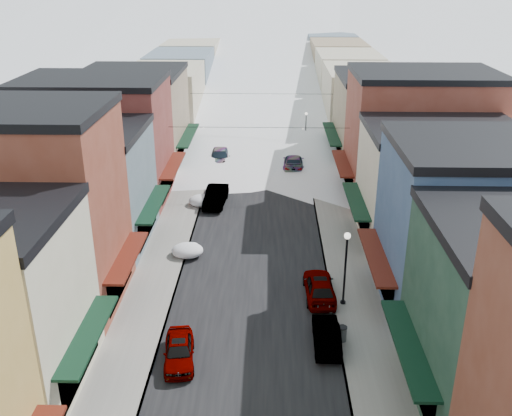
# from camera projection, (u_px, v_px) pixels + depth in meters

# --- Properties ---
(road) EXTENTS (10.00, 160.00, 0.01)m
(road) POSITION_uv_depth(u_px,v_px,m) (262.00, 135.00, 72.22)
(road) COLOR black
(road) RESTS_ON ground
(sidewalk_left) EXTENTS (3.20, 160.00, 0.15)m
(sidewalk_left) POSITION_uv_depth(u_px,v_px,m) (210.00, 134.00, 72.35)
(sidewalk_left) COLOR gray
(sidewalk_left) RESTS_ON ground
(sidewalk_right) EXTENTS (3.20, 160.00, 0.15)m
(sidewalk_right) POSITION_uv_depth(u_px,v_px,m) (314.00, 134.00, 72.03)
(sidewalk_right) COLOR gray
(sidewalk_right) RESTS_ON ground
(curb_left) EXTENTS (0.10, 160.00, 0.15)m
(curb_left) POSITION_uv_depth(u_px,v_px,m) (222.00, 134.00, 72.31)
(curb_left) COLOR slate
(curb_left) RESTS_ON ground
(curb_right) EXTENTS (0.10, 160.00, 0.15)m
(curb_right) POSITION_uv_depth(u_px,v_px,m) (302.00, 134.00, 72.07)
(curb_right) COLOR slate
(curb_right) RESTS_ON ground
(bldg_l_brick_near) EXTENTS (12.30, 8.20, 12.50)m
(bldg_l_brick_near) POSITION_uv_depth(u_px,v_px,m) (21.00, 210.00, 33.73)
(bldg_l_brick_near) COLOR brown
(bldg_l_brick_near) RESTS_ON ground
(bldg_l_grayblue) EXTENTS (11.30, 9.20, 9.00)m
(bldg_l_grayblue) POSITION_uv_depth(u_px,v_px,m) (78.00, 187.00, 42.23)
(bldg_l_grayblue) COLOR slate
(bldg_l_grayblue) RESTS_ON ground
(bldg_l_brick_far) EXTENTS (13.30, 9.20, 11.00)m
(bldg_l_brick_far) POSITION_uv_depth(u_px,v_px,m) (97.00, 140.00, 50.16)
(bldg_l_brick_far) COLOR maroon
(bldg_l_brick_far) RESTS_ON ground
(bldg_l_tan) EXTENTS (11.30, 11.20, 10.00)m
(bldg_l_tan) POSITION_uv_depth(u_px,v_px,m) (134.00, 118.00, 59.54)
(bldg_l_tan) COLOR #8E775D
(bldg_l_tan) RESTS_ON ground
(bldg_r_blue) EXTENTS (11.30, 9.20, 10.50)m
(bldg_r_blue) POSITION_uv_depth(u_px,v_px,m) (473.00, 226.00, 33.94)
(bldg_r_blue) COLOR #354F78
(bldg_r_blue) RESTS_ON ground
(bldg_r_cream) EXTENTS (12.30, 9.20, 9.00)m
(bldg_r_cream) POSITION_uv_depth(u_px,v_px,m) (439.00, 185.00, 42.51)
(bldg_r_cream) COLOR beige
(bldg_r_cream) RESTS_ON ground
(bldg_r_brick_far) EXTENTS (13.30, 9.20, 11.50)m
(bldg_r_brick_far) POSITION_uv_depth(u_px,v_px,m) (419.00, 136.00, 50.30)
(bldg_r_brick_far) COLOR brown
(bldg_r_brick_far) RESTS_ON ground
(bldg_r_tan) EXTENTS (11.30, 11.20, 9.50)m
(bldg_r_tan) POSITION_uv_depth(u_px,v_px,m) (386.00, 120.00, 59.93)
(bldg_r_tan) COLOR #8B795B
(bldg_r_tan) RESTS_ON ground
(distant_blocks) EXTENTS (34.00, 55.00, 8.00)m
(distant_blocks) POSITION_uv_depth(u_px,v_px,m) (264.00, 72.00, 91.86)
(distant_blocks) COLOR gray
(distant_blocks) RESTS_ON ground
(overhead_cables) EXTENTS (16.40, 15.04, 0.04)m
(overhead_cables) POSITION_uv_depth(u_px,v_px,m) (260.00, 109.00, 58.30)
(overhead_cables) COLOR black
(overhead_cables) RESTS_ON ground
(car_silver_sedan) EXTENTS (2.08, 4.11, 1.34)m
(car_silver_sedan) POSITION_uv_depth(u_px,v_px,m) (179.00, 351.00, 30.31)
(car_silver_sedan) COLOR gray
(car_silver_sedan) RESTS_ON ground
(car_dark_hatch) EXTENTS (2.02, 4.91, 1.58)m
(car_dark_hatch) POSITION_uv_depth(u_px,v_px,m) (216.00, 196.00, 50.56)
(car_dark_hatch) COLOR black
(car_dark_hatch) RESTS_ON ground
(car_silver_wagon) EXTENTS (2.52, 5.73, 1.64)m
(car_silver_wagon) POSITION_uv_depth(u_px,v_px,m) (220.00, 157.00, 60.85)
(car_silver_wagon) COLOR #ACAFB4
(car_silver_wagon) RESTS_ON ground
(car_green_sedan) EXTENTS (1.46, 4.07, 1.34)m
(car_green_sedan) POSITION_uv_depth(u_px,v_px,m) (327.00, 335.00, 31.62)
(car_green_sedan) COLOR black
(car_green_sedan) RESTS_ON ground
(car_gray_suv) EXTENTS (2.01, 4.67, 1.57)m
(car_gray_suv) POSITION_uv_depth(u_px,v_px,m) (320.00, 286.00, 36.21)
(car_gray_suv) COLOR #999CA1
(car_gray_suv) RESTS_ON ground
(car_black_sedan) EXTENTS (2.36, 5.40, 1.54)m
(car_black_sedan) POSITION_uv_depth(u_px,v_px,m) (293.00, 162.00, 59.42)
(car_black_sedan) COLOR black
(car_black_sedan) RESTS_ON ground
(car_lane_silver) EXTENTS (1.98, 4.35, 1.45)m
(car_lane_silver) POSITION_uv_depth(u_px,v_px,m) (252.00, 126.00, 73.51)
(car_lane_silver) COLOR gray
(car_lane_silver) RESTS_ON ground
(car_lane_white) EXTENTS (2.91, 6.02, 1.65)m
(car_lane_white) POSITION_uv_depth(u_px,v_px,m) (270.00, 106.00, 83.63)
(car_lane_white) COLOR silver
(car_lane_white) RESTS_ON ground
(trash_can) EXTENTS (0.53, 0.53, 0.90)m
(trash_can) POSITION_uv_depth(u_px,v_px,m) (342.00, 333.00, 31.85)
(trash_can) COLOR #56595B
(trash_can) RESTS_ON sidewalk_right
(streetlamp_near) EXTENTS (0.40, 0.40, 4.85)m
(streetlamp_near) POSITION_uv_depth(u_px,v_px,m) (346.00, 260.00, 34.42)
(streetlamp_near) COLOR black
(streetlamp_near) RESTS_ON sidewalk_right
(streetlamp_far) EXTENTS (0.33, 0.33, 3.94)m
(streetlamp_far) POSITION_uv_depth(u_px,v_px,m) (306.00, 124.00, 66.47)
(streetlamp_far) COLOR black
(streetlamp_far) RESTS_ON sidewalk_right
(snow_pile_mid) EXTENTS (2.32, 2.63, 0.98)m
(snow_pile_mid) POSITION_uv_depth(u_px,v_px,m) (188.00, 250.00, 41.58)
(snow_pile_mid) COLOR white
(snow_pile_mid) RESTS_ON ground
(snow_pile_far) EXTENTS (2.40, 2.67, 1.01)m
(snow_pile_far) POSITION_uv_depth(u_px,v_px,m) (203.00, 200.00, 50.44)
(snow_pile_far) COLOR white
(snow_pile_far) RESTS_ON ground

